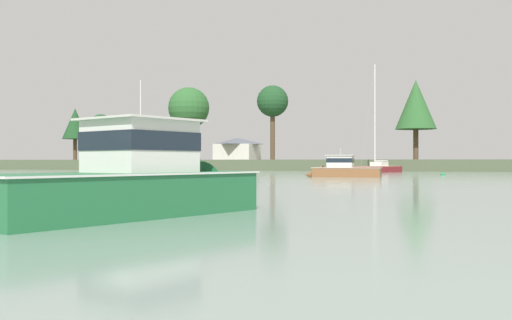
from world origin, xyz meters
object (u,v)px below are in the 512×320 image
object	(u,v)px
cruiser_green	(150,194)
cruiser_wood	(339,172)
sailboat_maroon	(378,170)
mooring_buoy_green	(443,174)
cruiser_cream	(191,172)

from	to	relation	value
cruiser_green	cruiser_wood	bearing A→B (deg)	90.57
cruiser_wood	sailboat_maroon	size ratio (longest dim) A/B	0.49
cruiser_wood	mooring_buoy_green	xyz separation A→B (m)	(9.61, 10.49, -0.41)
cruiser_cream	sailboat_maroon	size ratio (longest dim) A/B	0.47
cruiser_green	mooring_buoy_green	size ratio (longest dim) A/B	19.13
cruiser_wood	mooring_buoy_green	size ratio (longest dim) A/B	14.42
cruiser_cream	mooring_buoy_green	distance (m)	27.14
sailboat_maroon	cruiser_green	xyz separation A→B (m)	(-1.23, -64.87, 0.27)
cruiser_cream	cruiser_wood	world-z (taller)	cruiser_cream
sailboat_maroon	mooring_buoy_green	distance (m)	16.25
cruiser_cream	cruiser_green	size ratio (longest dim) A/B	0.74
cruiser_cream	cruiser_wood	bearing A→B (deg)	14.53
cruiser_wood	cruiser_green	bearing A→B (deg)	-89.43
cruiser_cream	sailboat_maroon	xyz separation A→B (m)	(15.25, 28.18, -0.19)
cruiser_wood	mooring_buoy_green	distance (m)	14.23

